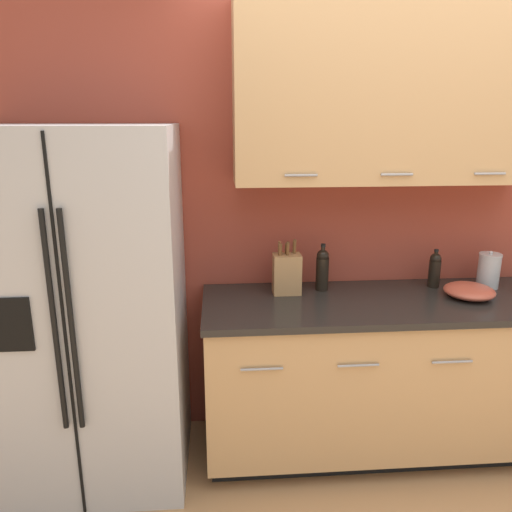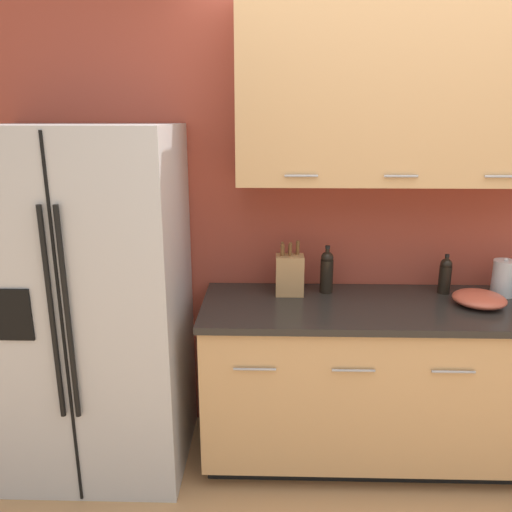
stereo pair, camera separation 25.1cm
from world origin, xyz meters
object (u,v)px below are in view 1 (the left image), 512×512
object	(u,v)px
oil_bottle	(435,269)
steel_canister	(489,270)
knife_block	(287,273)
refrigerator	(87,311)
wine_bottle	(322,269)
mixing_bowl	(469,291)

from	to	relation	value
oil_bottle	steel_canister	world-z (taller)	oil_bottle
oil_bottle	knife_block	bearing A→B (deg)	-177.23
refrigerator	knife_block	bearing A→B (deg)	9.88
refrigerator	oil_bottle	size ratio (longest dim) A/B	8.21
wine_bottle	mixing_bowl	bearing A→B (deg)	-13.51
refrigerator	wine_bottle	size ratio (longest dim) A/B	6.84
knife_block	refrigerator	bearing A→B (deg)	-170.12
wine_bottle	oil_bottle	xyz separation A→B (m)	(0.64, 0.00, -0.02)
refrigerator	mixing_bowl	xyz separation A→B (m)	(1.98, 0.04, 0.04)
wine_bottle	knife_block	bearing A→B (deg)	-169.18
oil_bottle	mixing_bowl	xyz separation A→B (m)	(0.12, -0.18, -0.07)
steel_canister	knife_block	bearing A→B (deg)	-179.42
wine_bottle	steel_canister	size ratio (longest dim) A/B	1.25
wine_bottle	oil_bottle	bearing A→B (deg)	0.19
wine_bottle	mixing_bowl	distance (m)	0.78
oil_bottle	mixing_bowl	size ratio (longest dim) A/B	0.84
oil_bottle	mixing_bowl	distance (m)	0.23
mixing_bowl	refrigerator	bearing A→B (deg)	-178.98
refrigerator	oil_bottle	xyz separation A→B (m)	(1.86, 0.22, 0.11)
knife_block	mixing_bowl	world-z (taller)	knife_block
oil_bottle	mixing_bowl	bearing A→B (deg)	-57.58
knife_block	oil_bottle	xyz separation A→B (m)	(0.84, 0.04, -0.01)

